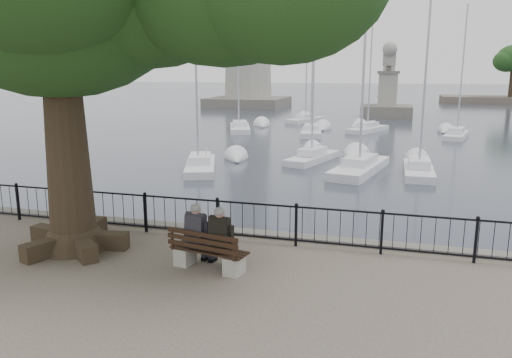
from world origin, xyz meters
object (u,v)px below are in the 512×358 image
(bench, at_px, (208,256))
(lion_monument, at_px, (387,99))
(person_right, at_px, (223,241))
(person_left, at_px, (200,237))
(lighthouse, at_px, (248,8))

(bench, relative_size, lion_monument, 0.21)
(bench, xyz_separation_m, lion_monument, (2.51, 49.39, 0.75))
(lion_monument, bearing_deg, person_right, -92.52)
(person_left, bearing_deg, bench, -31.85)
(bench, bearing_deg, person_left, 148.15)
(person_left, xyz_separation_m, lighthouse, (-17.25, 61.30, 12.19))
(person_left, distance_m, lighthouse, 64.84)
(lighthouse, bearing_deg, lion_monument, -31.09)
(bench, distance_m, person_right, 0.48)
(bench, height_order, person_left, person_left)
(person_left, bearing_deg, lighthouse, 105.72)
(person_left, distance_m, lion_monument, 49.32)
(bench, relative_size, lighthouse, 0.05)
(person_left, bearing_deg, person_right, -11.15)
(lighthouse, relative_size, lion_monument, 3.92)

